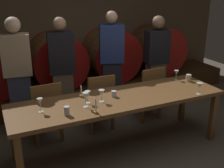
{
  "coord_description": "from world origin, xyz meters",
  "views": [
    {
      "loc": [
        -1.63,
        -2.49,
        2.1
      ],
      "look_at": [
        -0.23,
        0.53,
        0.89
      ],
      "focal_mm": 44.54,
      "sensor_mm": 36.0,
      "label": 1
    }
  ],
  "objects_px": {
    "guest_far_right": "(156,63)",
    "wine_glass_center_right": "(102,93)",
    "wine_barrel_center_right": "(111,54)",
    "cup_left": "(67,111)",
    "wine_barrel_center_left": "(57,60)",
    "candle_right": "(81,94)",
    "candle_left": "(96,109)",
    "guest_center_right": "(111,63)",
    "cup_right": "(188,78)",
    "guest_far_left": "(19,77)",
    "wine_glass_left": "(85,96)",
    "dining_table": "(119,102)",
    "wine_glass_center_left": "(88,95)",
    "wine_glass_far_right": "(176,73)",
    "wine_barrel_far_right": "(157,49)",
    "wine_glass_far_left": "(40,102)",
    "chair_left": "(46,109)",
    "cup_center": "(114,94)",
    "guest_center_left": "(62,72)",
    "chair_right": "(148,91)",
    "wine_glass_right": "(199,86)",
    "chair_center": "(99,100)"
  },
  "relations": [
    {
      "from": "cup_left",
      "to": "guest_far_right",
      "type": "bearing_deg",
      "value": 31.15
    },
    {
      "from": "guest_center_left",
      "to": "wine_glass_left",
      "type": "bearing_deg",
      "value": 96.71
    },
    {
      "from": "guest_center_right",
      "to": "wine_glass_center_right",
      "type": "xyz_separation_m",
      "value": [
        -0.65,
        -1.12,
        -0.01
      ]
    },
    {
      "from": "guest_center_right",
      "to": "dining_table",
      "type": "bearing_deg",
      "value": 87.72
    },
    {
      "from": "wine_barrel_center_right",
      "to": "wine_glass_far_left",
      "type": "height_order",
      "value": "wine_barrel_center_right"
    },
    {
      "from": "cup_left",
      "to": "guest_center_left",
      "type": "bearing_deg",
      "value": 76.66
    },
    {
      "from": "guest_far_left",
      "to": "cup_center",
      "type": "distance_m",
      "value": 1.39
    },
    {
      "from": "guest_center_right",
      "to": "wine_glass_far_right",
      "type": "xyz_separation_m",
      "value": [
        0.67,
        -0.83,
        -0.02
      ]
    },
    {
      "from": "chair_left",
      "to": "cup_left",
      "type": "height_order",
      "value": "chair_left"
    },
    {
      "from": "wine_glass_center_right",
      "to": "wine_glass_left",
      "type": "bearing_deg",
      "value": -165.16
    },
    {
      "from": "cup_left",
      "to": "candle_left",
      "type": "bearing_deg",
      "value": -16.84
    },
    {
      "from": "wine_barrel_center_right",
      "to": "cup_right",
      "type": "xyz_separation_m",
      "value": [
        0.46,
        -1.7,
        -0.02
      ]
    },
    {
      "from": "candle_right",
      "to": "wine_glass_center_left",
      "type": "bearing_deg",
      "value": -87.98
    },
    {
      "from": "wine_barrel_center_left",
      "to": "candle_right",
      "type": "distance_m",
      "value": 1.62
    },
    {
      "from": "guest_far_left",
      "to": "cup_right",
      "type": "bearing_deg",
      "value": 167.9
    },
    {
      "from": "wine_glass_left",
      "to": "wine_glass_right",
      "type": "height_order",
      "value": "wine_glass_left"
    },
    {
      "from": "chair_left",
      "to": "guest_center_right",
      "type": "relative_size",
      "value": 0.52
    },
    {
      "from": "dining_table",
      "to": "wine_glass_center_right",
      "type": "relative_size",
      "value": 17.7
    },
    {
      "from": "chair_right",
      "to": "candle_right",
      "type": "relative_size",
      "value": 5.19
    },
    {
      "from": "chair_right",
      "to": "wine_glass_center_left",
      "type": "height_order",
      "value": "wine_glass_center_left"
    },
    {
      "from": "wine_barrel_far_right",
      "to": "wine_glass_far_left",
      "type": "xyz_separation_m",
      "value": [
        -2.76,
        -1.84,
        0.05
      ]
    },
    {
      "from": "wine_barrel_center_left",
      "to": "guest_far_right",
      "type": "bearing_deg",
      "value": -30.87
    },
    {
      "from": "wine_glass_center_left",
      "to": "wine_glass_far_right",
      "type": "height_order",
      "value": "wine_glass_center_left"
    },
    {
      "from": "chair_center",
      "to": "chair_right",
      "type": "bearing_deg",
      "value": -176.42
    },
    {
      "from": "wine_glass_far_left",
      "to": "cup_center",
      "type": "distance_m",
      "value": 0.94
    },
    {
      "from": "wine_barrel_center_right",
      "to": "wine_glass_far_right",
      "type": "bearing_deg",
      "value": -78.1
    },
    {
      "from": "guest_far_left",
      "to": "cup_left",
      "type": "distance_m",
      "value": 1.25
    },
    {
      "from": "cup_center",
      "to": "cup_right",
      "type": "xyz_separation_m",
      "value": [
        1.25,
        0.08,
        0.01
      ]
    },
    {
      "from": "wine_glass_far_left",
      "to": "chair_right",
      "type": "bearing_deg",
      "value": 18.95
    },
    {
      "from": "guest_far_left",
      "to": "wine_glass_right",
      "type": "height_order",
      "value": "guest_far_left"
    },
    {
      "from": "chair_left",
      "to": "candle_left",
      "type": "distance_m",
      "value": 1.03
    },
    {
      "from": "candle_left",
      "to": "guest_center_right",
      "type": "bearing_deg",
      "value": 59.13
    },
    {
      "from": "wine_barrel_center_right",
      "to": "guest_center_left",
      "type": "height_order",
      "value": "guest_center_left"
    },
    {
      "from": "dining_table",
      "to": "wine_glass_far_right",
      "type": "height_order",
      "value": "wine_glass_far_right"
    },
    {
      "from": "wine_glass_center_right",
      "to": "wine_glass_right",
      "type": "relative_size",
      "value": 1.0
    },
    {
      "from": "wine_barrel_center_left",
      "to": "cup_right",
      "type": "height_order",
      "value": "wine_barrel_center_left"
    },
    {
      "from": "guest_far_left",
      "to": "guest_center_right",
      "type": "relative_size",
      "value": 0.99
    },
    {
      "from": "guest_far_right",
      "to": "wine_glass_center_right",
      "type": "distance_m",
      "value": 1.73
    },
    {
      "from": "wine_barrel_center_right",
      "to": "cup_left",
      "type": "distance_m",
      "value": 2.52
    },
    {
      "from": "chair_left",
      "to": "wine_glass_far_left",
      "type": "distance_m",
      "value": 0.74
    },
    {
      "from": "guest_far_left",
      "to": "wine_glass_left",
      "type": "bearing_deg",
      "value": 127.37
    },
    {
      "from": "guest_far_left",
      "to": "guest_center_left",
      "type": "relative_size",
      "value": 1.02
    },
    {
      "from": "wine_barrel_center_right",
      "to": "dining_table",
      "type": "bearing_deg",
      "value": -111.83
    },
    {
      "from": "candle_right",
      "to": "wine_glass_left",
      "type": "height_order",
      "value": "wine_glass_left"
    },
    {
      "from": "dining_table",
      "to": "wine_glass_left",
      "type": "xyz_separation_m",
      "value": [
        -0.48,
        -0.09,
        0.2
      ]
    },
    {
      "from": "wine_glass_center_left",
      "to": "chair_center",
      "type": "bearing_deg",
      "value": 56.96
    },
    {
      "from": "wine_barrel_center_left",
      "to": "wine_barrel_center_right",
      "type": "xyz_separation_m",
      "value": [
        1.06,
        0.0,
        0.0
      ]
    },
    {
      "from": "guest_center_left",
      "to": "candle_right",
      "type": "height_order",
      "value": "guest_center_left"
    },
    {
      "from": "wine_glass_center_right",
      "to": "cup_right",
      "type": "distance_m",
      "value": 1.46
    },
    {
      "from": "chair_right",
      "to": "wine_glass_left",
      "type": "height_order",
      "value": "wine_glass_left"
    }
  ]
}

